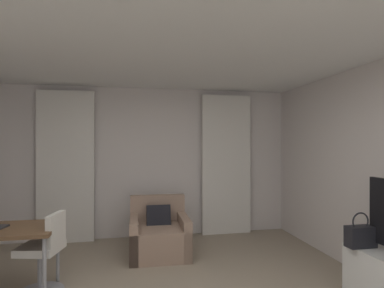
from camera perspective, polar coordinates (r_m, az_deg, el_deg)
name	(u,v)px	position (r m, az deg, el deg)	size (l,w,h in m)	color
wall_window	(150,162)	(5.57, -7.77, -3.30)	(5.12, 0.06, 2.60)	silver
ceiling	(170,21)	(2.73, -4.04, 21.58)	(5.12, 6.12, 0.06)	white
curtain_left_panel	(66,167)	(5.54, -22.07, -3.85)	(0.90, 0.06, 2.50)	silver
curtain_right_panel	(226,164)	(5.69, 6.29, -3.74)	(0.90, 0.06, 2.50)	silver
armchair	(159,235)	(4.81, -6.05, -16.27)	(0.85, 0.88, 0.82)	#997A66
desk_chair	(44,258)	(3.91, -25.41, -18.34)	(0.48, 0.48, 0.88)	gray
handbag_primary	(360,236)	(3.86, 28.42, -14.52)	(0.30, 0.14, 0.37)	black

